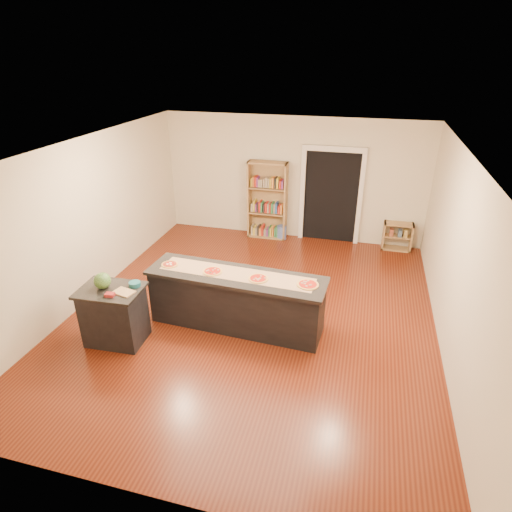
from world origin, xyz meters
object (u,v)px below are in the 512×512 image
(kitchen_island, at_px, (236,300))
(watermelon, at_px, (102,281))
(low_shelf, at_px, (397,236))
(bookshelf, at_px, (267,201))
(waste_bin, at_px, (282,232))
(side_counter, at_px, (114,315))

(kitchen_island, height_order, watermelon, watermelon)
(low_shelf, bearing_deg, kitchen_island, -125.22)
(bookshelf, bearing_deg, waste_bin, -7.55)
(side_counter, height_order, watermelon, watermelon)
(bookshelf, bearing_deg, side_counter, -106.04)
(kitchen_island, height_order, bookshelf, bookshelf)
(watermelon, bearing_deg, bookshelf, 72.66)
(side_counter, distance_m, bookshelf, 4.75)
(bookshelf, xyz_separation_m, waste_bin, (0.37, -0.05, -0.74))
(side_counter, xyz_separation_m, waste_bin, (1.68, 4.50, -0.30))
(side_counter, height_order, low_shelf, side_counter)
(watermelon, bearing_deg, low_shelf, 46.01)
(bookshelf, bearing_deg, watermelon, -107.34)
(kitchen_island, bearing_deg, side_counter, -149.47)
(side_counter, relative_size, watermelon, 3.75)
(bookshelf, xyz_separation_m, low_shelf, (2.99, 0.02, -0.59))
(kitchen_island, relative_size, waste_bin, 8.66)
(kitchen_island, distance_m, bookshelf, 3.73)
(kitchen_island, height_order, waste_bin, kitchen_island)
(kitchen_island, xyz_separation_m, bookshelf, (-0.37, 3.68, 0.43))
(low_shelf, distance_m, waste_bin, 2.62)
(kitchen_island, distance_m, waste_bin, 3.65)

